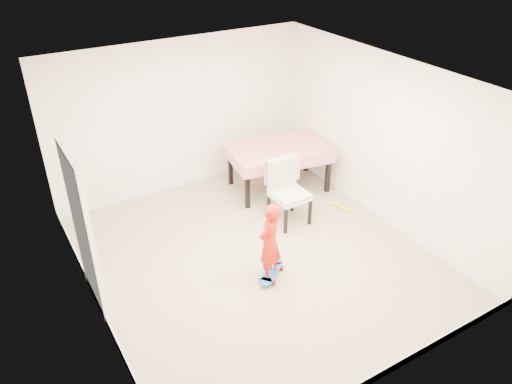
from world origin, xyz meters
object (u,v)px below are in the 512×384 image
dining_table (279,168)px  dining_chair (290,193)px  child (270,244)px  skateboard (271,273)px

dining_table → dining_chair: 1.11m
dining_table → dining_chair: size_ratio=1.61×
dining_table → child: child is taller
dining_chair → child: (-1.01, -1.01, 0.04)m
child → dining_chair: bearing=-162.5°
dining_table → child: bearing=-116.2°
dining_table → skateboard: (-1.41, -1.99, -0.35)m
dining_table → skateboard: dining_table is taller
skateboard → child: size_ratio=0.54×
dining_chair → skateboard: size_ratio=1.71×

